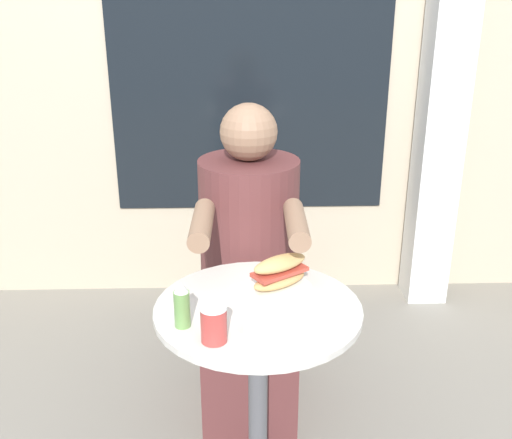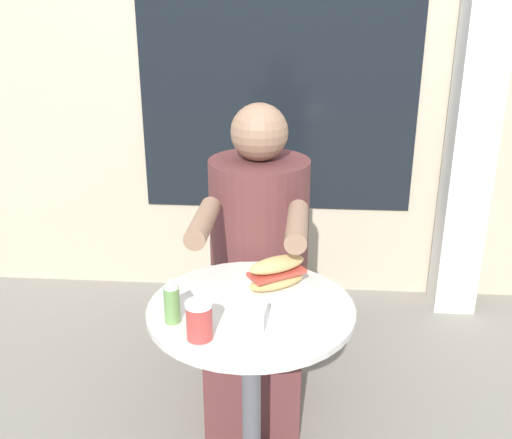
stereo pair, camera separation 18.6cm
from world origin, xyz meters
name	(u,v)px [view 1 (the left image)]	position (x,y,z in m)	size (l,w,h in m)	color
storefront_wall	(247,30)	(0.00, 1.54, 1.40)	(8.00, 0.09, 2.80)	#B7A88E
lattice_pillar	(446,75)	(0.96, 1.38, 1.20)	(0.21, 0.21, 2.40)	silver
cafe_table	(258,365)	(0.00, 0.00, 0.52)	(0.61, 0.61, 0.72)	beige
diner_chair	(248,250)	(-0.01, 0.85, 0.52)	(0.39, 0.39, 0.87)	#333338
seated_diner	(249,286)	(-0.02, 0.51, 0.53)	(0.38, 0.67, 1.22)	brown
sandwich_on_plate	(280,275)	(0.07, 0.11, 0.77)	(0.20, 0.20, 0.11)	white
drink_cup	(214,323)	(-0.12, -0.18, 0.78)	(0.07, 0.07, 0.11)	#B73D38
napkin_box	(261,316)	(0.01, -0.11, 0.75)	(0.10, 0.10, 0.06)	silver
condiment_bottle	(182,305)	(-0.21, -0.10, 0.79)	(0.04, 0.04, 0.14)	#66934C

